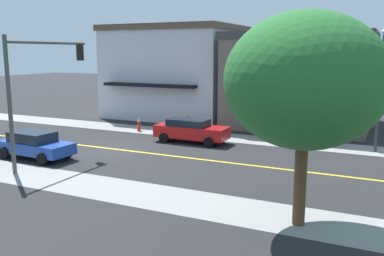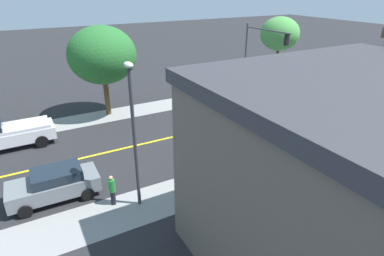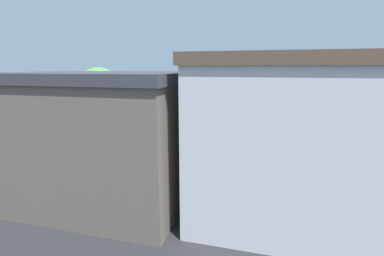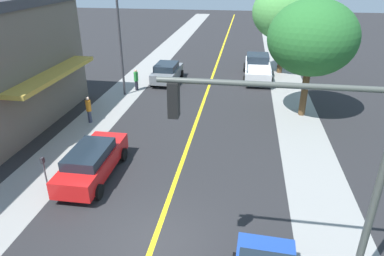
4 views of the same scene
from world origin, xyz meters
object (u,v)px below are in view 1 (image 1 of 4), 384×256
object	(u,v)px
fire_hydrant	(139,125)
street_lamp	(381,78)
pedestrian_orange_shirt	(289,129)
red_sedan_left_curb	(191,130)
parking_meter	(189,123)
blue_sedan_right_curb	(35,144)
street_tree_right_corner	(305,81)
traffic_light_mast	(36,78)

from	to	relation	value
fire_hydrant	street_lamp	distance (m)	16.55
street_lamp	pedestrian_orange_shirt	bearing A→B (deg)	-94.60
pedestrian_orange_shirt	red_sedan_left_curb	bearing A→B (deg)	20.05
parking_meter	pedestrian_orange_shirt	size ratio (longest dim) A/B	0.85
red_sedan_left_curb	fire_hydrant	bearing A→B (deg)	159.57
pedestrian_orange_shirt	blue_sedan_right_curb	bearing A→B (deg)	35.49
street_tree_right_corner	blue_sedan_right_curb	bearing A→B (deg)	-100.89
parking_meter	blue_sedan_right_curb	distance (m)	10.41
street_tree_right_corner	pedestrian_orange_shirt	distance (m)	13.95
blue_sedan_right_curb	traffic_light_mast	bearing A→B (deg)	-30.74
red_sedan_left_curb	blue_sedan_right_curb	distance (m)	9.51
street_tree_right_corner	red_sedan_left_curb	world-z (taller)	street_tree_right_corner
fire_hydrant	blue_sedan_right_curb	world-z (taller)	blue_sedan_right_curb
pedestrian_orange_shirt	fire_hydrant	bearing A→B (deg)	-1.00
street_tree_right_corner	fire_hydrant	bearing A→B (deg)	-130.68
fire_hydrant	traffic_light_mast	size ratio (longest dim) A/B	0.13
street_tree_right_corner	fire_hydrant	distance (m)	19.15
red_sedan_left_curb	parking_meter	bearing A→B (deg)	119.05
fire_hydrant	blue_sedan_right_curb	size ratio (longest dim) A/B	0.19
street_lamp	pedestrian_orange_shirt	world-z (taller)	street_lamp
street_tree_right_corner	street_lamp	size ratio (longest dim) A/B	1.01
fire_hydrant	blue_sedan_right_curb	xyz separation A→B (m)	(9.27, -0.81, 0.35)
street_lamp	pedestrian_orange_shirt	size ratio (longest dim) A/B	4.27
fire_hydrant	street_lamp	bearing A→B (deg)	91.42
blue_sedan_right_curb	red_sedan_left_curb	bearing A→B (deg)	53.79
fire_hydrant	traffic_light_mast	distance (m)	10.90
fire_hydrant	pedestrian_orange_shirt	world-z (taller)	pedestrian_orange_shirt
traffic_light_mast	street_lamp	size ratio (longest dim) A/B	0.94
fire_hydrant	parking_meter	world-z (taller)	parking_meter
street_lamp	red_sedan_left_curb	world-z (taller)	street_lamp
parking_meter	street_lamp	bearing A→B (deg)	92.60
fire_hydrant	pedestrian_orange_shirt	distance (m)	10.92
traffic_light_mast	blue_sedan_right_curb	bearing A→B (deg)	56.45
street_tree_right_corner	traffic_light_mast	bearing A→B (deg)	-98.47
parking_meter	blue_sedan_right_curb	world-z (taller)	blue_sedan_right_curb
traffic_light_mast	street_lamp	bearing A→B (deg)	-56.11
traffic_light_mast	red_sedan_left_curb	world-z (taller)	traffic_light_mast
parking_meter	street_tree_right_corner	bearing A→B (deg)	39.63
parking_meter	fire_hydrant	bearing A→B (deg)	-91.95
traffic_light_mast	red_sedan_left_curb	xyz separation A→B (m)	(-8.22, 4.72, -3.68)
parking_meter	pedestrian_orange_shirt	bearing A→B (deg)	98.17
parking_meter	blue_sedan_right_curb	size ratio (longest dim) A/B	0.31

